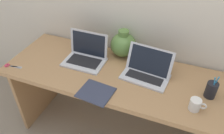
{
  "coord_description": "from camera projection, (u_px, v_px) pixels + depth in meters",
  "views": [
    {
      "loc": [
        0.49,
        -1.25,
        1.85
      ],
      "look_at": [
        0.0,
        0.0,
        0.81
      ],
      "focal_mm": 36.06,
      "sensor_mm": 36.0,
      "label": 1
    }
  ],
  "objects": [
    {
      "name": "pen_cup",
      "position": [
        211.0,
        90.0,
        1.49
      ],
      "size": [
        0.07,
        0.07,
        0.18
      ],
      "color": "black",
      "rests_on": "desk"
    },
    {
      "name": "green_vase",
      "position": [
        123.0,
        44.0,
        1.86
      ],
      "size": [
        0.21,
        0.21,
        0.23
      ],
      "color": "#5B843D",
      "rests_on": "desk"
    },
    {
      "name": "notebook_stack",
      "position": [
        96.0,
        92.0,
        1.55
      ],
      "size": [
        0.25,
        0.22,
        0.01
      ],
      "primitive_type": "cube",
      "rotation": [
        0.0,
        0.0,
        -0.09
      ],
      "color": "#33384C",
      "rests_on": "desk"
    },
    {
      "name": "ground_plane",
      "position": [
        112.0,
        132.0,
        2.2
      ],
      "size": [
        6.0,
        6.0,
        0.0
      ],
      "primitive_type": "plane",
      "color": "gray"
    },
    {
      "name": "laptop_right",
      "position": [
        147.0,
        69.0,
        1.67
      ],
      "size": [
        0.36,
        0.25,
        0.21
      ],
      "color": "silver",
      "rests_on": "desk"
    },
    {
      "name": "scissors",
      "position": [
        10.0,
        66.0,
        1.79
      ],
      "size": [
        0.15,
        0.05,
        0.01
      ],
      "color": "#B7B7BC",
      "rests_on": "desk"
    },
    {
      "name": "coffee_mug",
      "position": [
        195.0,
        105.0,
        1.41
      ],
      "size": [
        0.11,
        0.07,
        0.08
      ],
      "color": "white",
      "rests_on": "desk"
    },
    {
      "name": "desk",
      "position": [
        112.0,
        87.0,
        1.83
      ],
      "size": [
        1.68,
        0.63,
        0.76
      ],
      "color": "#AD7F51",
      "rests_on": "ground"
    },
    {
      "name": "back_wall",
      "position": [
        129.0,
        1.0,
        1.73
      ],
      "size": [
        4.4,
        0.04,
        2.4
      ],
      "primitive_type": "cube",
      "color": "beige",
      "rests_on": "ground"
    },
    {
      "name": "laptop_left",
      "position": [
        86.0,
        54.0,
        1.83
      ],
      "size": [
        0.33,
        0.23,
        0.23
      ],
      "color": "silver",
      "rests_on": "desk"
    }
  ]
}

